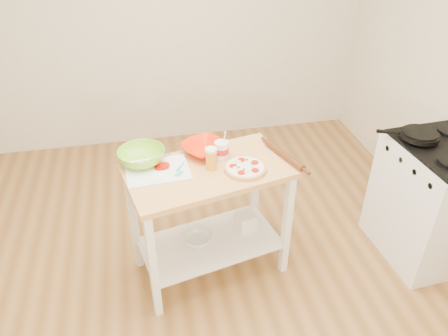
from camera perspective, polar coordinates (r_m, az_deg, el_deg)
room_shell at (r=2.45m, az=-1.95°, el=6.34°), size 4.04×4.54×2.74m
prep_island at (r=2.98m, az=-1.95°, el=-4.22°), size 1.16×0.79×0.90m
gas_stove at (r=3.60m, az=25.61°, el=-3.89°), size 0.67×0.77×1.11m
skillet at (r=3.35m, az=24.07°, el=3.96°), size 0.41×0.27×0.03m
pizza at (r=2.81m, az=2.78°, el=0.03°), size 0.27×0.27×0.04m
cutting_board at (r=2.84m, az=-8.76°, el=-0.28°), size 0.42×0.32×0.04m
spatula at (r=2.80m, az=-5.80°, el=-0.25°), size 0.08×0.15×0.01m
knife at (r=2.91m, az=-9.92°, el=0.78°), size 0.26×0.13×0.01m
orange_bowl at (r=2.98m, az=-2.59°, el=2.58°), size 0.39×0.39×0.07m
green_bowl at (r=2.91m, az=-10.72°, el=1.47°), size 0.40×0.40×0.10m
beer_pint at (r=2.79m, az=-1.70°, el=1.25°), size 0.07×0.07×0.15m
yogurt_tub at (r=2.92m, az=-0.32°, el=2.39°), size 0.10×0.10×0.21m
rolling_pin at (r=2.96m, az=7.87°, el=1.68°), size 0.17×0.39×0.05m
shelf_glass_bowl at (r=3.21m, az=-3.45°, el=-9.23°), size 0.28×0.28×0.07m
shelf_bin at (r=3.30m, az=2.85°, el=-6.97°), size 0.16×0.16×0.13m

